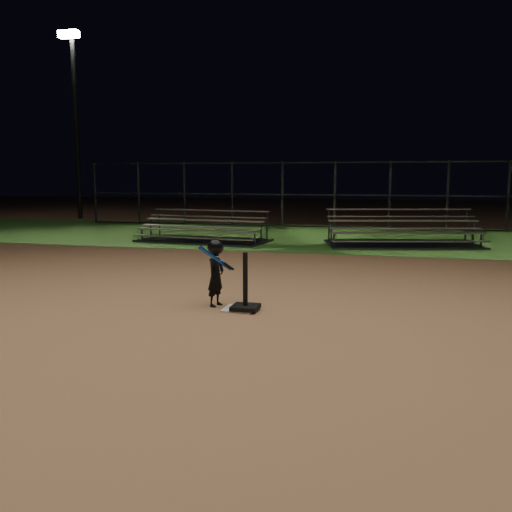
{
  "coord_description": "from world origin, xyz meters",
  "views": [
    {
      "loc": [
        2.12,
        -7.38,
        1.92
      ],
      "look_at": [
        0.0,
        1.0,
        0.65
      ],
      "focal_mm": 37.86,
      "sensor_mm": 36.0,
      "label": 1
    }
  ],
  "objects_px": {
    "batting_tee": "(245,299)",
    "bleacher_left": "(203,235)",
    "child_batter": "(216,270)",
    "bleacher_right": "(402,238)",
    "home_plate": "(239,309)",
    "light_pole_left": "(75,109)"
  },
  "relations": [
    {
      "from": "child_batter",
      "to": "batting_tee",
      "type": "bearing_deg",
      "value": -95.38
    },
    {
      "from": "home_plate",
      "to": "bleacher_right",
      "type": "distance_m",
      "value": 8.58
    },
    {
      "from": "home_plate",
      "to": "light_pole_left",
      "type": "bearing_deg",
      "value": 128.77
    },
    {
      "from": "child_batter",
      "to": "light_pole_left",
      "type": "height_order",
      "value": "light_pole_left"
    },
    {
      "from": "child_batter",
      "to": "bleacher_right",
      "type": "distance_m",
      "value": 8.58
    },
    {
      "from": "home_plate",
      "to": "child_batter",
      "type": "distance_m",
      "value": 0.68
    },
    {
      "from": "batting_tee",
      "to": "bleacher_left",
      "type": "height_order",
      "value": "bleacher_left"
    },
    {
      "from": "home_plate",
      "to": "bleacher_left",
      "type": "bearing_deg",
      "value": 113.23
    },
    {
      "from": "bleacher_right",
      "to": "home_plate",
      "type": "bearing_deg",
      "value": -120.03
    },
    {
      "from": "bleacher_left",
      "to": "child_batter",
      "type": "bearing_deg",
      "value": -62.75
    },
    {
      "from": "batting_tee",
      "to": "bleacher_right",
      "type": "distance_m",
      "value": 8.59
    },
    {
      "from": "home_plate",
      "to": "batting_tee",
      "type": "distance_m",
      "value": 0.2
    },
    {
      "from": "home_plate",
      "to": "bleacher_right",
      "type": "xyz_separation_m",
      "value": [
        2.42,
        8.23,
        0.2
      ]
    },
    {
      "from": "batting_tee",
      "to": "bleacher_right",
      "type": "height_order",
      "value": "bleacher_right"
    },
    {
      "from": "batting_tee",
      "to": "child_batter",
      "type": "bearing_deg",
      "value": 160.25
    },
    {
      "from": "light_pole_left",
      "to": "bleacher_right",
      "type": "bearing_deg",
      "value": -24.96
    },
    {
      "from": "bleacher_left",
      "to": "light_pole_left",
      "type": "xyz_separation_m",
      "value": [
        -8.67,
        7.18,
        4.75
      ]
    },
    {
      "from": "bleacher_left",
      "to": "bleacher_right",
      "type": "height_order",
      "value": "bleacher_right"
    },
    {
      "from": "bleacher_left",
      "to": "bleacher_right",
      "type": "relative_size",
      "value": 0.88
    },
    {
      "from": "bleacher_right",
      "to": "light_pole_left",
      "type": "xyz_separation_m",
      "value": [
        -14.42,
        6.71,
        4.74
      ]
    },
    {
      "from": "bleacher_left",
      "to": "bleacher_right",
      "type": "xyz_separation_m",
      "value": [
        5.75,
        0.47,
        0.02
      ]
    },
    {
      "from": "home_plate",
      "to": "child_batter",
      "type": "bearing_deg",
      "value": 161.02
    }
  ]
}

